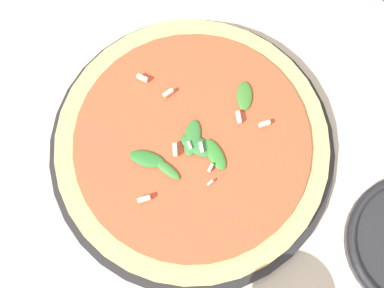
{
  "coord_description": "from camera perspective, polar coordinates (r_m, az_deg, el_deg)",
  "views": [
    {
      "loc": [
        0.15,
        -0.09,
        0.61
      ],
      "look_at": [
        0.02,
        -0.01,
        0.03
      ],
      "focal_mm": 50.0,
      "sensor_mm": 36.0,
      "label": 1
    }
  ],
  "objects": [
    {
      "name": "pizza_arugula_main",
      "position": [
        0.61,
        0.0,
        -0.32
      ],
      "size": [
        0.33,
        0.33,
        0.05
      ],
      "color": "black",
      "rests_on": "ground_plane"
    },
    {
      "name": "ground_plane",
      "position": [
        0.64,
        0.38,
        1.21
      ],
      "size": [
        6.0,
        6.0,
        0.0
      ],
      "primitive_type": "plane",
      "color": "beige"
    }
  ]
}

